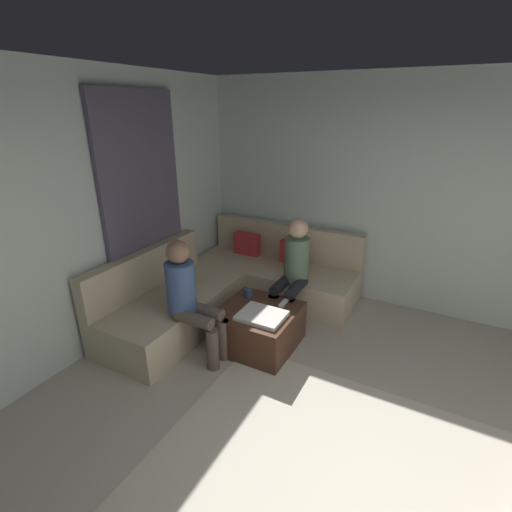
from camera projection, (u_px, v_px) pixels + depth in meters
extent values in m
cube|color=silver|center=(441.00, 201.00, 4.13)|extent=(6.00, 0.12, 2.70)
cube|color=silver|center=(19.00, 237.00, 3.01)|extent=(0.12, 6.00, 2.70)
cube|color=#595166|center=(144.00, 212.00, 4.07)|extent=(0.06, 1.10, 2.50)
cube|color=beige|center=(339.00, 495.00, 2.40)|extent=(2.60, 2.20, 0.01)
cube|color=#C6B593|center=(274.00, 280.00, 4.90)|extent=(2.10, 0.85, 0.42)
cube|color=#C6B593|center=(286.00, 240.00, 5.02)|extent=(2.10, 0.14, 0.45)
cube|color=#C6B593|center=(173.00, 312.00, 4.13)|extent=(0.85, 1.70, 0.42)
cube|color=#C6B593|center=(145.00, 270.00, 4.12)|extent=(0.14, 1.70, 0.45)
cube|color=red|center=(247.00, 246.00, 5.14)|extent=(0.36, 0.12, 0.36)
cube|color=red|center=(294.00, 255.00, 4.83)|extent=(0.36, 0.12, 0.36)
cube|color=#4C2D1E|center=(258.00, 327.00, 3.85)|extent=(0.76, 0.76, 0.42)
cube|color=white|center=(262.00, 316.00, 3.62)|extent=(0.44, 0.36, 0.04)
cylinder|color=#334C72|center=(248.00, 293.00, 4.00)|extent=(0.08, 0.08, 0.10)
cube|color=white|center=(284.00, 303.00, 3.87)|extent=(0.05, 0.15, 0.02)
cylinder|color=black|center=(288.00, 317.00, 4.03)|extent=(0.12, 0.12, 0.42)
cylinder|color=black|center=(273.00, 313.00, 4.10)|extent=(0.12, 0.12, 0.42)
cylinder|color=black|center=(296.00, 288.00, 4.09)|extent=(0.12, 0.40, 0.12)
cylinder|color=black|center=(282.00, 284.00, 4.17)|extent=(0.12, 0.40, 0.12)
cylinder|color=#597259|center=(297.00, 259.00, 4.20)|extent=(0.28, 0.28, 0.50)
sphere|color=#D8AD8C|center=(298.00, 229.00, 4.06)|extent=(0.22, 0.22, 0.22)
cylinder|color=brown|center=(223.00, 340.00, 3.64)|extent=(0.12, 0.12, 0.42)
cylinder|color=brown|center=(213.00, 349.00, 3.50)|extent=(0.12, 0.12, 0.42)
cylinder|color=brown|center=(205.00, 311.00, 3.63)|extent=(0.40, 0.12, 0.12)
cylinder|color=brown|center=(194.00, 319.00, 3.48)|extent=(0.40, 0.12, 0.12)
cylinder|color=#3F598C|center=(181.00, 287.00, 3.55)|extent=(0.28, 0.28, 0.50)
sphere|color=#8C664C|center=(178.00, 252.00, 3.41)|extent=(0.22, 0.22, 0.22)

